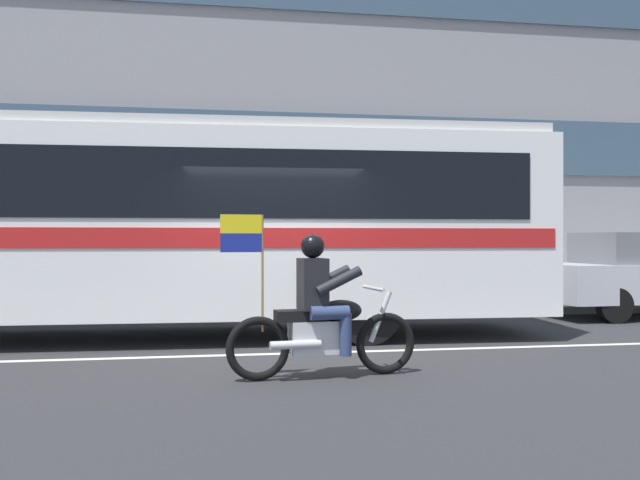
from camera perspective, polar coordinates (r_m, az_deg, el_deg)
The scene contains 7 objects.
ground_plane at distance 9.96m, azimuth -3.78°, elevation -8.67°, with size 60.00×60.00×0.00m, color #2B2B2D.
sidewalk_curb at distance 14.99m, azimuth -5.84°, elevation -5.44°, with size 28.00×3.80×0.15m, color #B7B2A8.
lane_center_stripe at distance 9.37m, azimuth -3.38°, elevation -9.20°, with size 26.60×0.14×0.01m, color silver.
office_building_facade at distance 17.67m, azimuth -6.38°, elevation 13.20°, with size 28.00×0.89×11.04m.
transit_bus at distance 11.05m, azimuth -16.12°, elevation 1.99°, with size 13.10×3.05×3.22m.
motorcycle_with_rider at distance 7.71m, azimuth 0.09°, elevation -6.24°, with size 2.19×0.65×1.78m.
fire_hydrant at distance 14.59m, azimuth -24.02°, elevation -3.84°, with size 0.22×0.30×0.75m.
Camera 1 is at (-1.04, -9.79, 1.51)m, focal length 39.41 mm.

